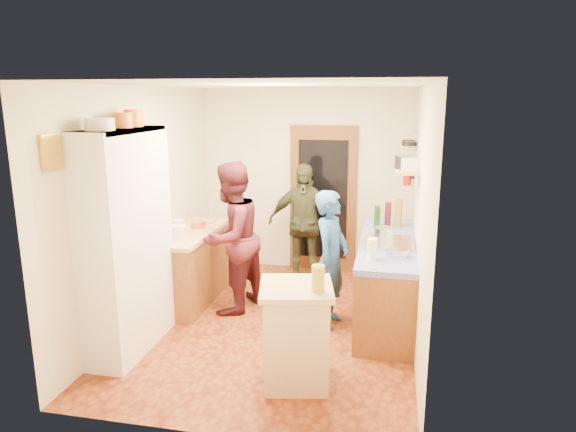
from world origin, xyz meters
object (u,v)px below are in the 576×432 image
(hutch_body, at_px, (127,242))
(person_back, at_px, (304,223))
(person_left, at_px, (236,237))
(island_base, at_px, (296,337))
(person_hob, at_px, (333,260))
(right_counter_base, at_px, (386,280))

(hutch_body, bearing_deg, person_back, 58.54)
(person_left, bearing_deg, hutch_body, -14.17)
(island_base, bearing_deg, hutch_body, 169.02)
(person_left, xyz_separation_m, person_back, (0.61, 1.12, -0.07))
(island_base, height_order, person_back, person_back)
(person_hob, height_order, person_left, person_left)
(hutch_body, xyz_separation_m, right_counter_base, (2.50, 1.30, -0.68))
(person_left, distance_m, person_back, 1.28)
(island_base, xyz_separation_m, person_left, (-0.99, 1.45, 0.46))
(person_left, bearing_deg, right_counter_base, 116.10)
(person_left, bearing_deg, island_base, 54.33)
(person_left, relative_size, person_back, 1.09)
(person_hob, bearing_deg, hutch_body, 128.50)
(person_hob, bearing_deg, person_left, 92.69)
(person_left, bearing_deg, person_hob, 99.05)
(hutch_body, relative_size, person_back, 1.35)
(hutch_body, relative_size, right_counter_base, 1.00)
(island_base, height_order, person_left, person_left)
(right_counter_base, distance_m, person_back, 1.52)
(hutch_body, xyz_separation_m, person_left, (0.76, 1.11, -0.21))
(right_counter_base, height_order, island_base, island_base)
(island_base, bearing_deg, right_counter_base, 65.36)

